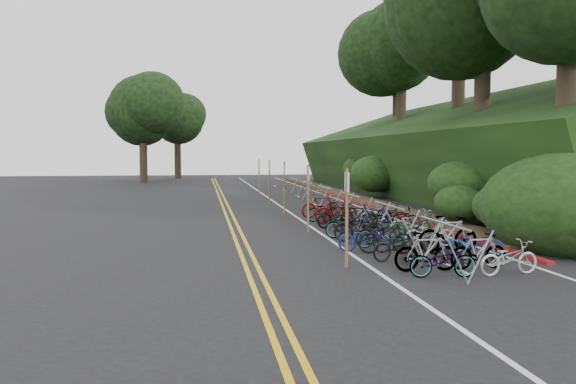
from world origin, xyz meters
name	(u,v)px	position (x,y,z in m)	size (l,w,h in m)	color
ground	(320,258)	(0.00, 0.00, 0.00)	(120.00, 120.00, 0.00)	black
road_markings	(288,217)	(0.63, 10.10, 0.00)	(7.47, 80.00, 0.01)	gold
red_curb	(381,210)	(5.70, 12.00, 0.05)	(0.25, 28.00, 0.10)	maroon
embankment	(456,158)	(12.96, 19.04, 2.57)	(14.30, 48.14, 9.11)	black
tree_cluster	(394,36)	(9.76, 22.04, 10.86)	(31.88, 53.57, 17.36)	#2D2319
bike_rack_front	(444,237)	(2.53, -2.44, 0.89)	(1.18, 2.79, 1.24)	gray
bike_racks_rest	(325,193)	(3.00, 13.00, 0.85)	(1.14, 23.00, 1.17)	gray
signpost_near	(347,211)	(0.39, -1.38, 1.45)	(0.08, 0.40, 2.54)	brown
signposts_rest	(276,181)	(0.60, 14.00, 1.43)	(0.08, 18.40, 2.50)	brown
bike_front	(365,239)	(1.47, 0.63, 0.41)	(1.55, 0.54, 0.81)	navy
bike_valet	(386,225)	(2.96, 3.14, 0.48)	(3.36, 14.03, 1.10)	slate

